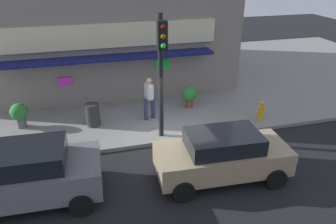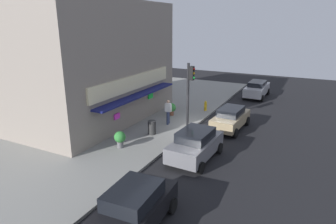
{
  "view_description": "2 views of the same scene",
  "coord_description": "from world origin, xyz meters",
  "views": [
    {
      "loc": [
        -2.79,
        -9.8,
        6.27
      ],
      "look_at": [
        -0.21,
        -0.1,
        1.38
      ],
      "focal_mm": 34.04,
      "sensor_mm": 36.0,
      "label": 1
    },
    {
      "loc": [
        -18.7,
        -7.36,
        7.36
      ],
      "look_at": [
        -2.17,
        1.07,
        1.64
      ],
      "focal_mm": 31.53,
      "sensor_mm": 36.0,
      "label": 2
    }
  ],
  "objects": [
    {
      "name": "traffic_light",
      "position": [
        -0.33,
        0.35,
        3.07
      ],
      "size": [
        0.32,
        0.58,
        4.53
      ],
      "color": "black",
      "rests_on": "sidewalk"
    },
    {
      "name": "parked_car_grey",
      "position": [
        -4.68,
        -1.9,
        0.87
      ],
      "size": [
        3.99,
        2.22,
        1.71
      ],
      "color": "slate",
      "rests_on": "ground_plane"
    },
    {
      "name": "ground_plane",
      "position": [
        0.0,
        0.0,
        0.0
      ],
      "size": [
        49.93,
        49.93,
        0.0
      ],
      "primitive_type": "plane",
      "color": "black"
    },
    {
      "name": "pedestrian",
      "position": [
        -0.47,
        1.93,
        1.14
      ],
      "size": [
        0.53,
        0.54,
        1.81
      ],
      "color": "navy",
      "rests_on": "sidewalk"
    },
    {
      "name": "parked_car_tan",
      "position": [
        0.92,
        -2.32,
        0.81
      ],
      "size": [
        4.14,
        2.08,
        1.57
      ],
      "color": "#9E8966",
      "rests_on": "ground_plane"
    },
    {
      "name": "potted_plant_by_doorway",
      "position": [
        1.5,
        2.64,
        0.74
      ],
      "size": [
        0.71,
        0.71,
        1.0
      ],
      "color": "brown",
      "rests_on": "sidewalk"
    },
    {
      "name": "trash_can",
      "position": [
        -2.77,
        1.96,
        0.61
      ],
      "size": [
        0.55,
        0.55,
        0.92
      ],
      "primitive_type": "cylinder",
      "color": "#2D2D2D",
      "rests_on": "sidewalk"
    },
    {
      "name": "potted_plant_by_window",
      "position": [
        -5.56,
        2.54,
        0.75
      ],
      "size": [
        0.68,
        0.68,
        1.02
      ],
      "color": "#59595B",
      "rests_on": "sidewalk"
    },
    {
      "name": "fire_hydrant",
      "position": [
        3.98,
        0.67,
        0.55
      ],
      "size": [
        0.46,
        0.22,
        0.84
      ],
      "color": "gold",
      "rests_on": "sidewalk"
    },
    {
      "name": "sidewalk",
      "position": [
        0.0,
        6.61,
        0.07
      ],
      "size": [
        33.28,
        13.21,
        0.15
      ],
      "primitive_type": "cube",
      "color": "gray",
      "rests_on": "ground_plane"
    }
  ]
}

